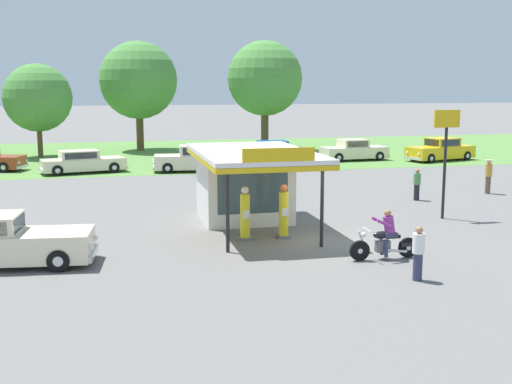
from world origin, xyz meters
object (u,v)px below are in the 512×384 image
parked_car_second_row_spare (354,151)px  gas_pump_offside (284,214)px  parked_car_back_row_right (195,159)px  motorcycle_with_rider (386,239)px  parked_car_back_row_far_left (441,150)px  bystander_admiring_sedan (488,175)px  parked_car_back_row_centre_right (83,162)px  parked_car_back_row_centre_left (270,152)px  gas_pump_nearside (245,216)px  bystander_chatting_near_pumps (417,184)px  roadside_pole_sign (446,144)px  bystander_strolling_foreground (418,252)px

parked_car_second_row_spare → gas_pump_offside: bearing=-117.5°
gas_pump_offside → parked_car_back_row_right: gas_pump_offside is taller
motorcycle_with_rider → parked_car_back_row_far_left: bearing=57.7°
bystander_admiring_sedan → parked_car_back_row_centre_right: bearing=147.9°
parked_car_second_row_spare → parked_car_back_row_right: 12.34m
parked_car_back_row_far_left → parked_car_back_row_centre_left: 12.23m
bystander_admiring_sedan → gas_pump_offside: bearing=-151.6°
parked_car_second_row_spare → gas_pump_nearside: bearing=-120.3°
parked_car_back_row_far_left → parked_car_back_row_centre_left: (-12.03, 2.18, -0.05)m
gas_pump_offside → parked_car_back_row_far_left: (17.30, 20.20, -0.15)m
gas_pump_offside → parked_car_back_row_far_left: gas_pump_offside is taller
parked_car_back_row_right → bystander_chatting_near_pumps: 15.35m
parked_car_back_row_centre_left → bystander_chatting_near_pumps: 16.79m
bystander_admiring_sedan → roadside_pole_sign: size_ratio=0.39×
motorcycle_with_rider → parked_car_second_row_spare: size_ratio=0.46×
parked_car_back_row_right → parked_car_back_row_far_left: bearing=5.5°
parked_car_back_row_right → bystander_strolling_foreground: parked_car_back_row_right is taller
bystander_strolling_foreground → parked_car_second_row_spare: bearing=71.8°
parked_car_back_row_far_left → parked_car_back_row_right: bearing=-174.5°
parked_car_back_row_centre_right → bystander_chatting_near_pumps: (15.59, -13.45, 0.12)m
parked_car_back_row_centre_left → parked_car_back_row_right: bearing=-146.3°
motorcycle_with_rider → parked_car_second_row_spare: 26.75m
parked_car_back_row_centre_left → bystander_admiring_sedan: 17.21m
parked_car_back_row_centre_right → roadside_pole_sign: roadside_pole_sign is taller
gas_pump_offside → bystander_chatting_near_pumps: 10.01m
parked_car_back_row_far_left → bystander_chatting_near_pumps: size_ratio=3.73×
gas_pump_offside → parked_car_back_row_centre_left: gas_pump_offside is taller
parked_car_back_row_centre_left → motorcycle_with_rider: bearing=-96.5°
gas_pump_nearside → bystander_admiring_sedan: bearing=26.0°
parked_car_back_row_right → parked_car_back_row_centre_right: parked_car_back_row_right is taller
bystander_admiring_sedan → bystander_chatting_near_pumps: bearing=-168.1°
parked_car_second_row_spare → parked_car_back_row_right: bearing=-164.6°
parked_car_back_row_right → bystander_admiring_sedan: bystander_admiring_sedan is taller
parked_car_second_row_spare → parked_car_back_row_centre_left: (-6.04, 0.62, -0.00)m
motorcycle_with_rider → parked_car_second_row_spare: (8.97, 25.20, 0.03)m
gas_pump_offside → parked_car_back_row_centre_left: size_ratio=0.38×
parked_car_back_row_centre_left → gas_pump_nearside: bearing=-106.6°
parked_car_back_row_centre_right → motorcycle_with_rider: bearing=-66.7°
parked_car_back_row_right → parked_car_back_row_far_left: size_ratio=0.97×
parked_car_second_row_spare → parked_car_back_row_right: (-11.89, -3.29, 0.06)m
parked_car_second_row_spare → parked_car_back_row_far_left: (5.99, -1.56, 0.05)m
parked_car_second_row_spare → roadside_pole_sign: roadside_pole_sign is taller
gas_pump_offside → roadside_pole_sign: 7.73m
gas_pump_offside → parked_car_back_row_centre_right: bearing=111.2°
parked_car_back_row_far_left → roadside_pole_sign: size_ratio=1.26×
parked_car_back_row_centre_right → parked_car_back_row_far_left: bearing=2.1°
roadside_pole_sign → parked_car_back_row_centre_left: bearing=95.4°
gas_pump_nearside → parked_car_back_row_far_left: 27.52m
gas_pump_nearside → parked_car_back_row_far_left: bearing=47.2°
parked_car_back_row_right → parked_car_back_row_centre_right: (-6.88, 0.81, -0.09)m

